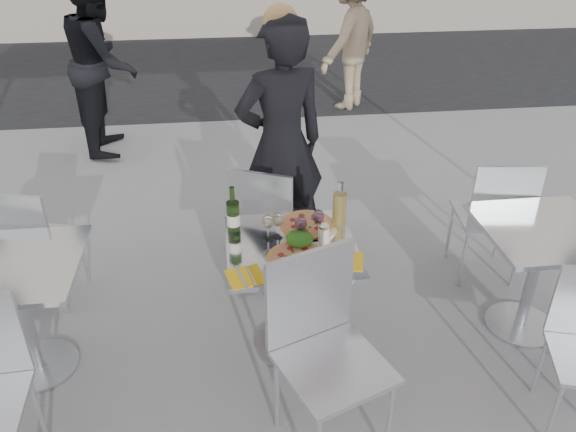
{
  "coord_description": "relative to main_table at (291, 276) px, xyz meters",
  "views": [
    {
      "loc": [
        -0.33,
        -2.59,
        2.46
      ],
      "look_at": [
        0.0,
        0.15,
        0.85
      ],
      "focal_mm": 35.0,
      "sensor_mm": 36.0,
      "label": 1
    }
  ],
  "objects": [
    {
      "name": "side_chair_rfar",
      "position": [
        1.46,
        0.52,
        0.03
      ],
      "size": [
        0.49,
        0.5,
        0.96
      ],
      "rotation": [
        0.0,
        0.0,
        3.02
      ],
      "color": "silver",
      "rests_on": "ground"
    },
    {
      "name": "chair_near",
      "position": [
        0.07,
        -0.61,
        0.07
      ],
      "size": [
        0.61,
        0.62,
        1.03
      ],
      "rotation": [
        0.0,
        0.0,
        0.37
      ],
      "color": "silver",
      "rests_on": "ground"
    },
    {
      "name": "side_table_right",
      "position": [
        1.5,
        0.0,
        0.0
      ],
      "size": [
        0.72,
        0.72,
        0.75
      ],
      "color": "#B7BABF",
      "rests_on": "ground"
    },
    {
      "name": "pedestrian_a",
      "position": [
        -1.53,
        3.34,
        0.4
      ],
      "size": [
        0.73,
        0.93,
        1.87
      ],
      "primitive_type": "imported",
      "rotation": [
        0.0,
        0.0,
        1.6
      ],
      "color": "black",
      "rests_on": "ground"
    },
    {
      "name": "sugar_shaker",
      "position": [
        0.18,
        0.01,
        0.26
      ],
      "size": [
        0.06,
        0.06,
        0.11
      ],
      "color": "white",
      "rests_on": "main_table"
    },
    {
      "name": "napkin_right",
      "position": [
        0.27,
        -0.19,
        0.21
      ],
      "size": [
        0.22,
        0.22,
        0.01
      ],
      "rotation": [
        0.0,
        0.0,
        -0.23
      ],
      "color": "yellow",
      "rests_on": "main_table"
    },
    {
      "name": "salad_plate",
      "position": [
        0.05,
        -0.01,
        0.25
      ],
      "size": [
        0.22,
        0.22,
        0.09
      ],
      "color": "white",
      "rests_on": "main_table"
    },
    {
      "name": "wineglass_white_a",
      "position": [
        -0.12,
        0.08,
        0.32
      ],
      "size": [
        0.07,
        0.07,
        0.16
      ],
      "color": "white",
      "rests_on": "main_table"
    },
    {
      "name": "street_asphalt",
      "position": [
        0.0,
        6.5,
        -0.54
      ],
      "size": [
        24.0,
        5.0,
        0.0
      ],
      "primitive_type": "cube",
      "color": "black",
      "rests_on": "ground"
    },
    {
      "name": "main_table",
      "position": [
        0.0,
        0.0,
        0.0
      ],
      "size": [
        0.72,
        0.72,
        0.75
      ],
      "color": "#B7BABF",
      "rests_on": "ground"
    },
    {
      "name": "pizza_far",
      "position": [
        0.11,
        0.17,
        0.23
      ],
      "size": [
        0.36,
        0.36,
        0.03
      ],
      "color": "white",
      "rests_on": "main_table"
    },
    {
      "name": "woman_diner",
      "position": [
        0.06,
        1.05,
        0.36
      ],
      "size": [
        0.75,
        0.6,
        1.81
      ],
      "primitive_type": "imported",
      "rotation": [
        0.0,
        0.0,
        3.42
      ],
      "color": "black",
      "rests_on": "ground"
    },
    {
      "name": "wineglass_red_a",
      "position": [
        0.06,
        0.04,
        0.32
      ],
      "size": [
        0.07,
        0.07,
        0.16
      ],
      "color": "white",
      "rests_on": "main_table"
    },
    {
      "name": "side_table_left",
      "position": [
        -1.5,
        0.0,
        0.0
      ],
      "size": [
        0.72,
        0.72,
        0.75
      ],
      "color": "#B7BABF",
      "rests_on": "ground"
    },
    {
      "name": "ground",
      "position": [
        0.0,
        0.0,
        -0.54
      ],
      "size": [
        80.0,
        80.0,
        0.0
      ],
      "primitive_type": "plane",
      "color": "slate"
    },
    {
      "name": "pizza_near",
      "position": [
        0.01,
        -0.15,
        0.22
      ],
      "size": [
        0.33,
        0.33,
        0.02
      ],
      "color": "tan",
      "rests_on": "main_table"
    },
    {
      "name": "wine_bottle",
      "position": [
        -0.31,
        0.17,
        0.32
      ],
      "size": [
        0.07,
        0.08,
        0.29
      ],
      "color": "#30531F",
      "rests_on": "main_table"
    },
    {
      "name": "chair_far",
      "position": [
        -0.09,
        0.63,
        0.02
      ],
      "size": [
        0.58,
        0.58,
        0.95
      ],
      "rotation": [
        0.0,
        0.0,
        2.71
      ],
      "color": "silver",
      "rests_on": "ground"
    },
    {
      "name": "pedestrian_b",
      "position": [
        1.29,
        4.36,
        0.33
      ],
      "size": [
        1.23,
        1.27,
        1.74
      ],
      "primitive_type": "imported",
      "rotation": [
        0.0,
        0.0,
        3.99
      ],
      "color": "#9E8566",
      "rests_on": "ground"
    },
    {
      "name": "carafe",
      "position": [
        0.3,
        0.16,
        0.33
      ],
      "size": [
        0.08,
        0.08,
        0.29
      ],
      "color": "tan",
      "rests_on": "main_table"
    },
    {
      "name": "wineglass_white_b",
      "position": [
        -0.07,
        0.1,
        0.32
      ],
      "size": [
        0.07,
        0.07,
        0.16
      ],
      "color": "white",
      "rests_on": "main_table"
    },
    {
      "name": "side_chair_lfar",
      "position": [
        -1.6,
        0.61,
        -0.01
      ],
      "size": [
        0.49,
        0.5,
        0.9
      ],
      "rotation": [
        0.0,
        0.0,
        2.92
      ],
      "color": "silver",
      "rests_on": "ground"
    },
    {
      "name": "wineglass_red_b",
      "position": [
        0.17,
        0.1,
        0.32
      ],
      "size": [
        0.07,
        0.07,
        0.16
      ],
      "color": "white",
      "rests_on": "main_table"
    },
    {
      "name": "napkin_left",
      "position": [
        -0.27,
        -0.27,
        0.21
      ],
      "size": [
        0.22,
        0.22,
        0.01
      ],
      "rotation": [
        0.0,
        0.0,
        0.23
      ],
      "color": "yellow",
      "rests_on": "main_table"
    }
  ]
}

